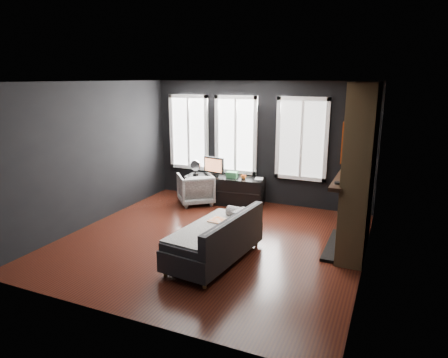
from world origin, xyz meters
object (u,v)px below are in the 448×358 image
at_px(mantel_vase, 347,165).
at_px(media_console, 225,190).
at_px(mug, 243,176).
at_px(book, 255,174).
at_px(sofa, 214,236).
at_px(armchair, 196,187).
at_px(monitor, 214,165).

bearing_deg(mantel_vase, media_console, 158.83).
bearing_deg(media_console, mantel_vase, -26.39).
height_order(mug, book, book).
distance_m(mug, book, 0.26).
bearing_deg(mug, sofa, -78.31).
height_order(armchair, mug, armchair).
distance_m(media_console, monitor, 0.61).
xyz_separation_m(armchair, mug, (1.03, 0.29, 0.28)).
xyz_separation_m(armchair, mantel_vase, (3.29, -0.73, 0.94)).
bearing_deg(book, monitor, -175.40).
height_order(sofa, media_console, sofa).
bearing_deg(mantel_vase, book, 150.76).
bearing_deg(book, armchair, -162.44).
bearing_deg(book, sofa, -83.29).
bearing_deg(armchair, book, 158.01).
relative_size(media_console, monitor, 3.25).
distance_m(book, mantel_vase, 2.40).
distance_m(sofa, book, 2.89).
xyz_separation_m(armchair, media_console, (0.58, 0.32, -0.07)).
relative_size(sofa, monitor, 3.33).
bearing_deg(sofa, mantel_vase, 51.74).
relative_size(armchair, book, 3.17).
bearing_deg(mantel_vase, monitor, 160.50).
height_order(sofa, book, book).
height_order(armchair, media_console, armchair).
relative_size(sofa, mug, 15.93).
xyz_separation_m(sofa, monitor, (-1.29, 2.77, 0.46)).
height_order(monitor, mug, monitor).
xyz_separation_m(media_console, book, (0.68, 0.08, 0.42)).
distance_m(media_console, book, 0.81).
bearing_deg(mantel_vase, mug, 155.60).
relative_size(armchair, media_console, 0.43).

